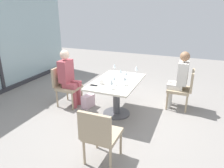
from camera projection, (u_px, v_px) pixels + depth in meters
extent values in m
plane|color=gray|center=(116.00, 114.00, 4.42)|extent=(12.00, 12.00, 0.00)
cube|color=#2D2D33|center=(4.00, 90.00, 5.53)|extent=(5.36, 0.10, 0.10)
cube|color=silver|center=(117.00, 82.00, 4.18)|extent=(1.32, 0.86, 0.04)
cylinder|color=#4C4C51|center=(117.00, 99.00, 4.30)|extent=(0.14, 0.14, 0.69)
cylinder|color=#4C4C51|center=(116.00, 113.00, 4.42)|extent=(0.56, 0.56, 0.02)
cube|color=tan|center=(69.00, 88.00, 4.68)|extent=(0.46, 0.46, 0.06)
cube|color=tan|center=(59.00, 76.00, 4.69)|extent=(0.46, 0.05, 0.42)
cylinder|color=tan|center=(73.00, 102.00, 4.51)|extent=(0.04, 0.04, 0.39)
cylinder|color=tan|center=(82.00, 95.00, 4.86)|extent=(0.04, 0.04, 0.39)
cylinder|color=tan|center=(57.00, 99.00, 4.66)|extent=(0.04, 0.04, 0.39)
cylinder|color=tan|center=(67.00, 92.00, 5.00)|extent=(0.04, 0.04, 0.39)
cube|color=tan|center=(178.00, 90.00, 4.56)|extent=(0.46, 0.46, 0.06)
cube|color=tan|center=(192.00, 81.00, 4.39)|extent=(0.46, 0.05, 0.42)
cylinder|color=tan|center=(169.00, 94.00, 4.89)|extent=(0.04, 0.04, 0.39)
cylinder|color=tan|center=(167.00, 101.00, 4.54)|extent=(0.04, 0.04, 0.39)
cylinder|color=tan|center=(188.00, 97.00, 4.74)|extent=(0.04, 0.04, 0.39)
cylinder|color=tan|center=(186.00, 104.00, 4.40)|extent=(0.04, 0.04, 0.39)
cube|color=tan|center=(103.00, 134.00, 2.97)|extent=(0.46, 0.46, 0.06)
cube|color=tan|center=(94.00, 129.00, 2.67)|extent=(0.05, 0.46, 0.42)
cylinder|color=tan|center=(121.00, 143.00, 3.15)|extent=(0.04, 0.04, 0.39)
cylinder|color=tan|center=(97.00, 137.00, 3.29)|extent=(0.04, 0.04, 0.39)
cylinder|color=tan|center=(110.00, 160.00, 2.80)|extent=(0.04, 0.04, 0.39)
cylinder|color=tan|center=(84.00, 153.00, 2.94)|extent=(0.04, 0.04, 0.39)
cylinder|color=#B24C56|center=(74.00, 98.00, 4.61)|extent=(0.11, 0.11, 0.45)
cube|color=#B24C56|center=(70.00, 86.00, 4.54)|extent=(0.13, 0.32, 0.11)
cylinder|color=#B24C56|center=(78.00, 95.00, 4.76)|extent=(0.11, 0.11, 0.45)
cube|color=#B24C56|center=(74.00, 83.00, 4.70)|extent=(0.13, 0.32, 0.11)
cube|color=#B24C56|center=(66.00, 71.00, 4.57)|extent=(0.34, 0.20, 0.48)
sphere|color=beige|center=(65.00, 55.00, 4.44)|extent=(0.20, 0.20, 0.20)
cylinder|color=silver|center=(170.00, 95.00, 4.77)|extent=(0.11, 0.11, 0.45)
cube|color=silver|center=(176.00, 84.00, 4.64)|extent=(0.13, 0.32, 0.11)
cylinder|color=silver|center=(169.00, 98.00, 4.61)|extent=(0.11, 0.11, 0.45)
cube|color=silver|center=(175.00, 87.00, 4.48)|extent=(0.13, 0.32, 0.11)
cube|color=silver|center=(183.00, 73.00, 4.41)|extent=(0.34, 0.20, 0.48)
sphere|color=#936B4C|center=(185.00, 56.00, 4.29)|extent=(0.20, 0.20, 0.20)
cylinder|color=silver|center=(120.00, 77.00, 4.38)|extent=(0.06, 0.06, 0.00)
cylinder|color=silver|center=(120.00, 75.00, 4.37)|extent=(0.01, 0.01, 0.08)
cone|color=silver|center=(121.00, 71.00, 4.33)|extent=(0.07, 0.07, 0.09)
cylinder|color=silver|center=(124.00, 85.00, 3.96)|extent=(0.06, 0.06, 0.00)
cylinder|color=silver|center=(124.00, 82.00, 3.94)|extent=(0.01, 0.01, 0.08)
cone|color=silver|center=(124.00, 78.00, 3.91)|extent=(0.07, 0.07, 0.09)
cylinder|color=silver|center=(136.00, 74.00, 4.58)|extent=(0.06, 0.06, 0.00)
cylinder|color=silver|center=(136.00, 72.00, 4.57)|extent=(0.01, 0.01, 0.08)
cone|color=silver|center=(136.00, 68.00, 4.54)|extent=(0.07, 0.07, 0.09)
cylinder|color=silver|center=(126.00, 79.00, 4.26)|extent=(0.06, 0.06, 0.00)
cylinder|color=silver|center=(126.00, 77.00, 4.24)|extent=(0.01, 0.01, 0.08)
cone|color=silver|center=(126.00, 73.00, 4.21)|extent=(0.07, 0.07, 0.09)
cylinder|color=silver|center=(114.00, 84.00, 3.97)|extent=(0.06, 0.06, 0.00)
cylinder|color=silver|center=(114.00, 82.00, 3.96)|extent=(0.01, 0.01, 0.08)
cone|color=silver|center=(114.00, 78.00, 3.93)|extent=(0.07, 0.07, 0.09)
cylinder|color=silver|center=(114.00, 71.00, 4.78)|extent=(0.06, 0.06, 0.00)
cylinder|color=silver|center=(114.00, 69.00, 4.76)|extent=(0.01, 0.01, 0.08)
cone|color=silver|center=(114.00, 66.00, 4.73)|extent=(0.07, 0.07, 0.09)
cylinder|color=silver|center=(111.00, 89.00, 3.76)|extent=(0.06, 0.06, 0.00)
cylinder|color=silver|center=(111.00, 86.00, 3.74)|extent=(0.01, 0.01, 0.08)
cone|color=silver|center=(111.00, 82.00, 3.71)|extent=(0.07, 0.07, 0.09)
cylinder|color=white|center=(102.00, 82.00, 3.98)|extent=(0.08, 0.08, 0.09)
cube|color=black|center=(94.00, 85.00, 3.93)|extent=(0.07, 0.14, 0.01)
cube|color=beige|center=(88.00, 101.00, 4.67)|extent=(0.32, 0.21, 0.28)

